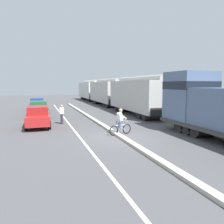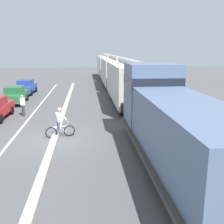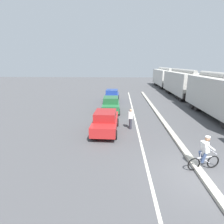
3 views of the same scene
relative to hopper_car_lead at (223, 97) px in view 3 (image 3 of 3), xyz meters
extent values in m
plane|color=#4C4C4F|center=(-5.56, -9.06, -2.08)|extent=(120.00, 120.00, 0.00)
cube|color=#B2AD9E|center=(-5.56, -3.06, -2.00)|extent=(0.36, 36.00, 0.16)
cube|color=silver|center=(-7.96, -3.06, -2.07)|extent=(0.14, 36.00, 0.01)
cube|color=beige|center=(0.00, 0.00, 0.07)|extent=(2.90, 10.40, 3.10)
cube|color=black|center=(0.00, 5.25, -1.13)|extent=(2.61, 0.10, 0.70)
cylinder|color=black|center=(0.00, 3.77, -1.63)|extent=(2.46, 0.90, 0.90)
cylinder|color=black|center=(0.00, 2.67, -1.63)|extent=(2.46, 0.90, 0.90)
cube|color=beige|center=(0.00, 11.60, 0.07)|extent=(2.90, 10.40, 3.10)
cylinder|color=#A19E98|center=(0.00, 11.60, 1.80)|extent=(0.60, 9.88, 0.60)
cube|color=black|center=(0.00, 16.85, -1.13)|extent=(2.61, 0.10, 0.70)
cube|color=black|center=(0.00, 6.35, -1.13)|extent=(2.61, 0.10, 0.70)
cylinder|color=black|center=(0.00, 15.37, -1.63)|extent=(2.46, 0.90, 0.90)
cylinder|color=black|center=(0.00, 14.27, -1.63)|extent=(2.46, 0.90, 0.90)
cylinder|color=black|center=(0.00, 8.93, -1.63)|extent=(2.46, 0.90, 0.90)
cylinder|color=black|center=(0.00, 7.83, -1.63)|extent=(2.46, 0.90, 0.90)
cube|color=silver|center=(0.00, 23.20, 0.07)|extent=(2.90, 10.40, 3.10)
cylinder|color=#B1AEA8|center=(0.00, 23.20, 1.80)|extent=(0.60, 9.88, 0.60)
cube|color=black|center=(0.00, 28.45, -1.13)|extent=(2.61, 0.10, 0.70)
cube|color=black|center=(0.00, 17.95, -1.13)|extent=(2.61, 0.10, 0.70)
cylinder|color=black|center=(0.00, 26.97, -1.63)|extent=(2.46, 0.90, 0.90)
cylinder|color=black|center=(0.00, 25.87, -1.63)|extent=(2.46, 0.90, 0.90)
cylinder|color=black|center=(0.00, 20.53, -1.63)|extent=(2.46, 0.90, 0.90)
cylinder|color=black|center=(0.00, 19.43, -1.63)|extent=(2.46, 0.90, 0.90)
cube|color=red|center=(-10.41, -3.81, -1.41)|extent=(1.79, 4.24, 0.70)
cube|color=maroon|center=(-10.41, -3.96, -0.76)|extent=(1.54, 1.93, 0.60)
cube|color=#1E232D|center=(-10.39, -2.96, -0.81)|extent=(1.43, 0.15, 0.51)
cylinder|color=black|center=(-11.19, -2.49, -1.76)|extent=(0.23, 0.64, 0.64)
cylinder|color=black|center=(-9.57, -2.52, -1.76)|extent=(0.23, 0.64, 0.64)
cylinder|color=black|center=(-11.24, -5.09, -1.76)|extent=(0.23, 0.64, 0.64)
cylinder|color=black|center=(-9.63, -5.13, -1.76)|extent=(0.23, 0.64, 0.64)
cube|color=#286B3D|center=(-10.34, 1.88, -1.41)|extent=(1.88, 4.27, 0.70)
cube|color=#225B34|center=(-10.34, 1.73, -0.76)|extent=(1.58, 1.96, 0.60)
cube|color=#1E232D|center=(-10.38, 2.73, -0.81)|extent=(1.43, 0.18, 0.51)
cylinder|color=black|center=(-11.20, 3.14, -1.76)|extent=(0.25, 0.65, 0.64)
cylinder|color=black|center=(-9.59, 3.21, -1.76)|extent=(0.25, 0.65, 0.64)
cylinder|color=black|center=(-11.09, 0.54, -1.76)|extent=(0.25, 0.65, 0.64)
cylinder|color=black|center=(-9.48, 0.61, -1.76)|extent=(0.25, 0.65, 0.64)
cube|color=#28479E|center=(-10.50, 7.21, -1.41)|extent=(1.75, 4.22, 0.70)
cube|color=navy|center=(-10.50, 7.06, -0.76)|extent=(1.52, 1.92, 0.60)
cube|color=#1E232D|center=(-10.49, 8.06, -0.81)|extent=(1.43, 0.14, 0.51)
cylinder|color=black|center=(-11.29, 8.52, -1.76)|extent=(0.23, 0.64, 0.64)
cylinder|color=black|center=(-9.68, 8.50, -1.76)|extent=(0.23, 0.64, 0.64)
cylinder|color=black|center=(-11.32, 5.91, -1.76)|extent=(0.23, 0.64, 0.64)
cylinder|color=black|center=(-9.71, 5.89, -1.76)|extent=(0.23, 0.64, 0.64)
torus|color=black|center=(-4.76, -8.30, -1.75)|extent=(0.65, 0.22, 0.66)
torus|color=black|center=(-5.77, -8.56, -1.75)|extent=(0.65, 0.22, 0.66)
cylinder|color=silver|center=(-5.26, -8.43, -1.45)|extent=(0.78, 0.24, 0.05)
cylinder|color=silver|center=(-5.17, -8.40, -1.63)|extent=(0.48, 0.17, 0.36)
cylinder|color=silver|center=(-5.48, -8.48, -1.30)|extent=(0.04, 0.04, 0.30)
cylinder|color=silver|center=(-4.83, -8.32, -1.20)|extent=(0.15, 0.47, 0.04)
cylinder|color=#38476B|center=(-5.41, -8.36, -1.40)|extent=(0.33, 0.21, 0.52)
cylinder|color=#38476B|center=(-5.36, -8.55, -1.40)|extent=(0.29, 0.20, 0.52)
cube|color=white|center=(-5.31, -8.44, -0.88)|extent=(0.40, 0.41, 0.57)
sphere|color=#9E7051|center=(-5.24, -8.42, -0.49)|extent=(0.22, 0.22, 0.22)
cylinder|color=white|center=(-5.24, -8.42, -0.39)|extent=(0.22, 0.22, 0.05)
cylinder|color=white|center=(-5.16, -8.23, -0.88)|extent=(0.47, 0.20, 0.36)
cylinder|color=white|center=(-5.08, -8.54, -0.88)|extent=(0.47, 0.20, 0.36)
cylinder|color=#33333D|center=(-8.52, -3.15, -1.65)|extent=(0.22, 0.22, 0.85)
cube|color=white|center=(-8.52, -3.15, -0.95)|extent=(0.34, 0.22, 0.56)
sphere|color=tan|center=(-8.52, -3.15, -0.56)|extent=(0.20, 0.20, 0.20)
camera|label=1|loc=(-10.33, -21.66, 1.23)|focal=35.00mm
camera|label=2|loc=(-3.72, -23.11, 2.92)|focal=42.00mm
camera|label=3|loc=(-9.30, -16.10, 2.88)|focal=28.00mm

